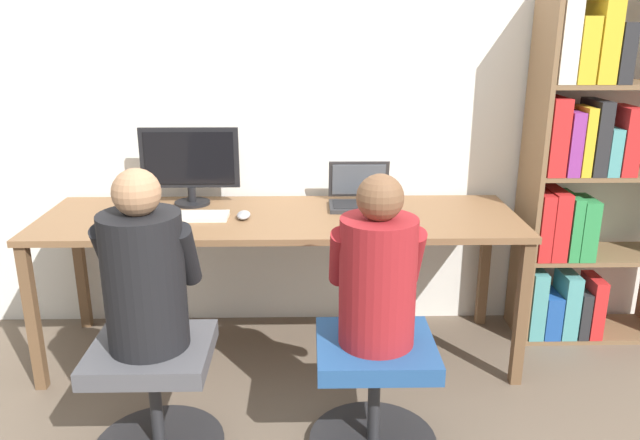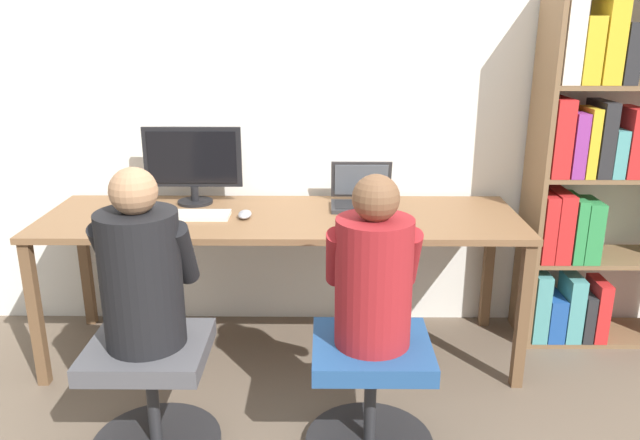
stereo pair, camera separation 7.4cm
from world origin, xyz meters
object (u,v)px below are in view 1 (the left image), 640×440
office_chair_left (155,394)px  person_at_laptop (378,272)px  desktop_monitor (190,164)px  keyboard (182,216)px  laptop (360,197)px  bookshelf (585,178)px  person_at_monitor (144,272)px  office_chair_right (374,390)px

office_chair_left → person_at_laptop: size_ratio=0.78×
desktop_monitor → keyboard: desktop_monitor is taller
laptop → bookshelf: 1.14m
desktop_monitor → office_chair_left: size_ratio=0.97×
office_chair_left → person_at_monitor: (-0.00, 0.01, 0.50)m
desktop_monitor → laptop: bearing=-3.2°
office_chair_left → person_at_laptop: person_at_laptop is taller
laptop → keyboard: 0.88m
desktop_monitor → office_chair_right: 1.46m
person_at_laptop → bookshelf: bearing=38.8°
laptop → person_at_laptop: 0.91m
office_chair_left → office_chair_right: size_ratio=1.00×
keyboard → office_chair_right: (0.85, -0.72, -0.49)m
laptop → person_at_laptop: (-0.01, -0.91, -0.03)m
laptop → person_at_monitor: bearing=-132.8°
office_chair_left → person_at_monitor: bearing=90.0°
desktop_monitor → person_at_laptop: size_ratio=0.76×
keyboard → office_chair_left: (0.01, -0.73, -0.49)m
laptop → person_at_monitor: size_ratio=0.46×
office_chair_right → keyboard: bearing=139.7°
keyboard → bookshelf: bearing=5.8°
person_at_laptop → office_chair_left: bearing=-179.0°
person_at_laptop → desktop_monitor: bearing=131.4°
desktop_monitor → bookshelf: bookshelf is taller
office_chair_left → bookshelf: 2.28m
bookshelf → keyboard: bearing=-174.2°
laptop → keyboard: bearing=-167.2°
office_chair_right → person_at_laptop: (0.00, 0.00, 0.49)m
office_chair_left → office_chair_right: same height
desktop_monitor → laptop: (0.85, -0.05, -0.16)m
laptop → office_chair_right: (-0.01, -0.92, -0.52)m
laptop → office_chair_right: 1.06m
person_at_laptop → bookshelf: size_ratio=0.36×
office_chair_left → person_at_monitor: size_ratio=0.75×
desktop_monitor → office_chair_left: bearing=-90.1°
keyboard → bookshelf: (2.00, 0.20, 0.13)m
person_at_laptop → bookshelf: (1.14, 0.92, 0.12)m
office_chair_left → person_at_monitor: 0.50m
person_at_monitor → person_at_laptop: size_ratio=1.04×
keyboard → desktop_monitor: bearing=88.3°
desktop_monitor → person_at_laptop: desktop_monitor is taller
desktop_monitor → person_at_monitor: bearing=-90.1°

